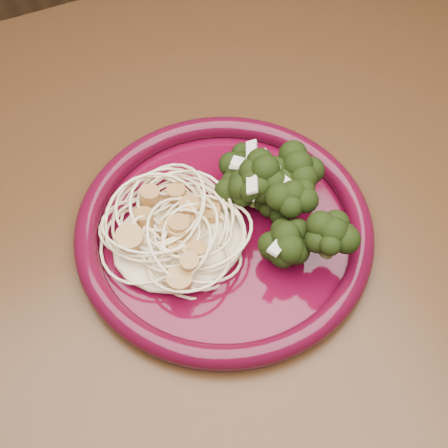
% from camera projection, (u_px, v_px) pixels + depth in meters
% --- Properties ---
extents(dining_table, '(1.20, 0.80, 0.75)m').
position_uv_depth(dining_table, '(150.00, 274.00, 0.73)').
color(dining_table, '#472814').
rests_on(dining_table, ground).
extents(dinner_plate, '(0.34, 0.34, 0.03)m').
position_uv_depth(dinner_plate, '(224.00, 229.00, 0.64)').
color(dinner_plate, '#490519').
rests_on(dinner_plate, dining_table).
extents(spaghetti_pile, '(0.15, 0.13, 0.03)m').
position_uv_depth(spaghetti_pile, '(179.00, 235.00, 0.62)').
color(spaghetti_pile, '#FBE5B0').
rests_on(spaghetti_pile, dinner_plate).
extents(scallop_cluster, '(0.14, 0.14, 0.04)m').
position_uv_depth(scallop_cluster, '(176.00, 214.00, 0.59)').
color(scallop_cluster, '#BE8643').
rests_on(scallop_cluster, spaghetti_pile).
extents(broccoli_pile, '(0.12, 0.18, 0.06)m').
position_uv_depth(broccoli_pile, '(279.00, 200.00, 0.63)').
color(broccoli_pile, black).
rests_on(broccoli_pile, dinner_plate).
extents(onion_garnish, '(0.08, 0.11, 0.06)m').
position_uv_depth(onion_garnish, '(281.00, 178.00, 0.60)').
color(onion_garnish, beige).
rests_on(onion_garnish, broccoli_pile).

